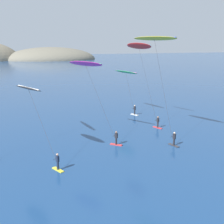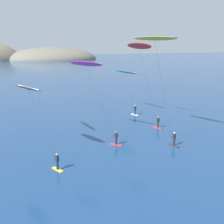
{
  "view_description": "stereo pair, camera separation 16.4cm",
  "coord_description": "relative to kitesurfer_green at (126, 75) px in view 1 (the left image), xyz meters",
  "views": [
    {
      "loc": [
        1.06,
        -8.73,
        11.83
      ],
      "look_at": [
        12.53,
        22.27,
        3.71
      ],
      "focal_mm": 45.0,
      "sensor_mm": 36.0,
      "label": 1
    },
    {
      "loc": [
        1.21,
        -8.79,
        11.83
      ],
      "look_at": [
        12.53,
        22.27,
        3.71
      ],
      "focal_mm": 45.0,
      "sensor_mm": 36.0,
      "label": 2
    }
  ],
  "objects": [
    {
      "name": "kitesurfer_black",
      "position": [
        -16.99,
        -14.99,
        0.25
      ],
      "size": [
        4.01,
        7.7,
        7.66
      ],
      "color": "yellow",
      "rests_on": "ground"
    },
    {
      "name": "kitesurfer_magenta",
      "position": [
        -9.81,
        -10.89,
        2.12
      ],
      "size": [
        5.1,
        7.38,
        9.81
      ],
      "color": "red",
      "rests_on": "ground"
    },
    {
      "name": "kitesurfer_green",
      "position": [
        0.0,
        0.0,
        0.0
      ],
      "size": [
        2.85,
        6.17,
        7.35
      ],
      "color": "silver",
      "rests_on": "ground"
    },
    {
      "name": "kitesurfer_yellow",
      "position": [
        -2.44,
        -14.24,
        5.07
      ],
      "size": [
        3.75,
        7.26,
        12.68
      ],
      "color": "#2D2D33",
      "rests_on": "ground"
    },
    {
      "name": "kitesurfer_red",
      "position": [
        -0.7,
        -6.6,
        4.0
      ],
      "size": [
        3.27,
        7.24,
        11.98
      ],
      "color": "red",
      "rests_on": "ground"
    }
  ]
}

